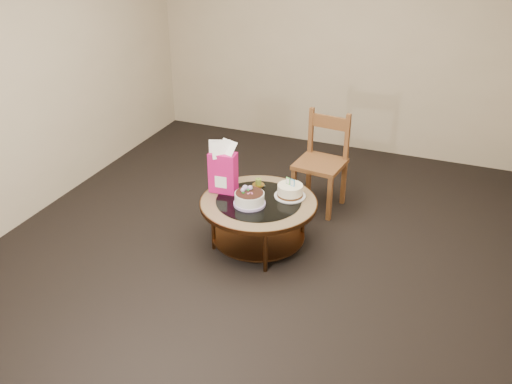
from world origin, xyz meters
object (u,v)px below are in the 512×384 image
at_px(coffee_table, 259,208).
at_px(cream_cake, 290,191).
at_px(dining_chair, 322,161).
at_px(decorated_cake, 249,199).
at_px(gift_bag, 223,167).

bearing_deg(coffee_table, cream_cake, 36.51).
distance_m(coffee_table, dining_chair, 0.97).
height_order(decorated_cake, cream_cake, cream_cake).
bearing_deg(dining_chair, gift_bag, -120.39).
bearing_deg(coffee_table, gift_bag, 172.65).
height_order(decorated_cake, dining_chair, dining_chair).
bearing_deg(gift_bag, cream_cake, 7.60).
relative_size(gift_bag, dining_chair, 0.50).
xyz_separation_m(cream_cake, dining_chair, (0.07, 0.75, -0.03)).
relative_size(cream_cake, dining_chair, 0.29).
relative_size(coffee_table, dining_chair, 1.07).
bearing_deg(decorated_cake, coffee_table, 65.02).
xyz_separation_m(coffee_table, dining_chair, (0.30, 0.92, 0.11)).
xyz_separation_m(coffee_table, decorated_cake, (-0.05, -0.10, 0.13)).
distance_m(gift_bag, dining_chair, 1.11).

